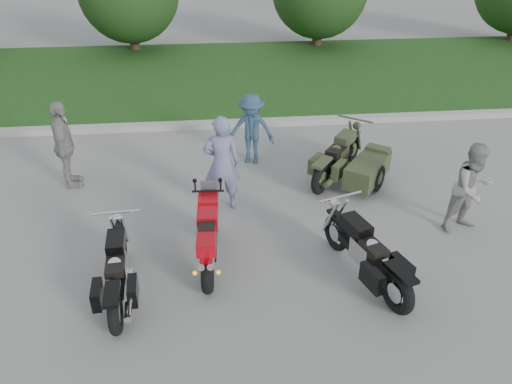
{
  "coord_description": "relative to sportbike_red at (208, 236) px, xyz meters",
  "views": [
    {
      "loc": [
        -0.3,
        -5.96,
        5.06
      ],
      "look_at": [
        0.41,
        1.25,
        0.8
      ],
      "focal_mm": 35.0,
      "sensor_mm": 36.0,
      "label": 1
    }
  ],
  "objects": [
    {
      "name": "ground",
      "position": [
        0.42,
        -0.43,
        -0.54
      ],
      "size": [
        80.0,
        80.0,
        0.0
      ],
      "primitive_type": "plane",
      "color": "gray",
      "rests_on": "ground"
    },
    {
      "name": "person_grey",
      "position": [
        4.51,
        0.56,
        0.28
      ],
      "size": [
        0.94,
        0.82,
        1.63
      ],
      "primitive_type": "imported",
      "rotation": [
        0.0,
        0.0,
        0.29
      ],
      "color": "gray",
      "rests_on": "ground"
    },
    {
      "name": "grass_strip",
      "position": [
        0.42,
        9.72,
        -0.47
      ],
      "size": [
        60.0,
        8.0,
        0.14
      ],
      "primitive_type": "cube",
      "color": "#2D581E",
      "rests_on": "ground"
    },
    {
      "name": "sportbike_red",
      "position": [
        0.0,
        0.0,
        0.0
      ],
      "size": [
        0.36,
        1.93,
        0.92
      ],
      "rotation": [
        0.0,
        0.0,
        -0.05
      ],
      "color": "black",
      "rests_on": "ground"
    },
    {
      "name": "person_back",
      "position": [
        -2.75,
        2.83,
        0.36
      ],
      "size": [
        0.62,
        1.11,
        1.79
      ],
      "primitive_type": "imported",
      "rotation": [
        0.0,
        0.0,
        1.75
      ],
      "color": "gray",
      "rests_on": "ground"
    },
    {
      "name": "cruiser_sidecar",
      "position": [
        2.98,
        2.34,
        -0.13
      ],
      "size": [
        1.84,
        2.09,
        0.87
      ],
      "rotation": [
        0.0,
        0.0,
        -0.65
      ],
      "color": "black",
      "rests_on": "ground"
    },
    {
      "name": "person_stripe",
      "position": [
        0.3,
        1.7,
        0.38
      ],
      "size": [
        0.68,
        0.45,
        1.84
      ],
      "primitive_type": "imported",
      "rotation": [
        0.0,
        0.0,
        3.13
      ],
      "color": "gray",
      "rests_on": "ground"
    },
    {
      "name": "cruiser_right",
      "position": [
        2.39,
        -0.64,
        -0.1
      ],
      "size": [
        0.9,
        2.17,
        0.86
      ],
      "rotation": [
        0.0,
        0.0,
        0.32
      ],
      "color": "black",
      "rests_on": "ground"
    },
    {
      "name": "person_denim",
      "position": [
        1.0,
        3.53,
        0.24
      ],
      "size": [
        1.12,
        0.83,
        1.55
      ],
      "primitive_type": "imported",
      "rotation": [
        0.0,
        0.0,
        -0.28
      ],
      "color": "#2F4964",
      "rests_on": "ground"
    },
    {
      "name": "curb",
      "position": [
        0.42,
        5.57,
        -0.46
      ],
      "size": [
        60.0,
        0.3,
        0.15
      ],
      "primitive_type": "cube",
      "color": "#ABA9A1",
      "rests_on": "ground"
    },
    {
      "name": "cruiser_left",
      "position": [
        -1.31,
        -0.66,
        -0.12
      ],
      "size": [
        0.44,
        2.11,
        0.81
      ],
      "rotation": [
        0.0,
        0.0,
        0.08
      ],
      "color": "black",
      "rests_on": "ground"
    }
  ]
}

